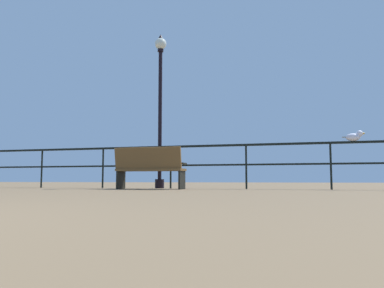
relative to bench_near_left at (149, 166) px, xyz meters
The scene contains 4 objects.
pier_railing 0.87m from the bench_near_left, 75.12° to the left, with size 25.20×0.05×1.02m.
bench_near_left is the anchor object (origin of this frame).
lamppost_center 2.08m from the bench_near_left, 98.30° to the left, with size 0.29×0.29×3.88m.
seagull_on_rail 4.41m from the bench_near_left, 10.65° to the left, with size 0.46×0.19×0.22m.
Camera 1 is at (3.04, -0.40, 0.20)m, focal length 36.20 mm.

